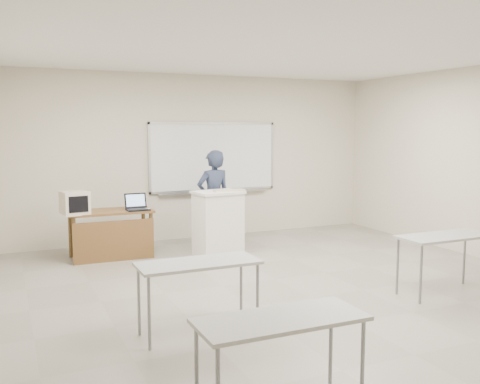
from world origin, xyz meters
name	(u,v)px	position (x,y,z in m)	size (l,w,h in m)	color
floor	(310,298)	(0.00, 0.00, -0.01)	(7.00, 8.00, 0.01)	gray
whiteboard	(214,158)	(0.30, 3.97, 1.48)	(2.48, 0.10, 1.31)	white
student_desks	(386,271)	(0.00, -1.35, 0.67)	(4.40, 2.20, 0.73)	#9C9B97
instructor_desk	(112,226)	(-1.80, 2.94, 0.52)	(1.29, 0.64, 0.75)	brown
podium	(218,223)	(-0.20, 2.50, 0.52)	(0.74, 0.54, 1.04)	white
crt_monitor	(74,203)	(-2.35, 2.93, 0.92)	(0.37, 0.42, 0.35)	beige
laptop	(137,206)	(-1.40, 2.93, 0.81)	(0.35, 0.32, 0.26)	black
mouse	(148,209)	(-1.25, 2.85, 0.77)	(0.09, 0.06, 0.03)	#A6A8AD
keyboard	(229,191)	(-0.05, 2.38, 1.05)	(0.49, 0.16, 0.03)	beige
presenter	(214,199)	(-0.06, 3.04, 0.83)	(0.61, 0.40, 1.67)	black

